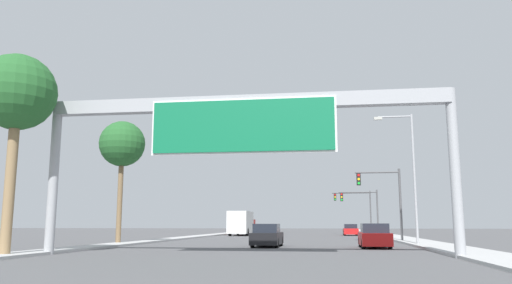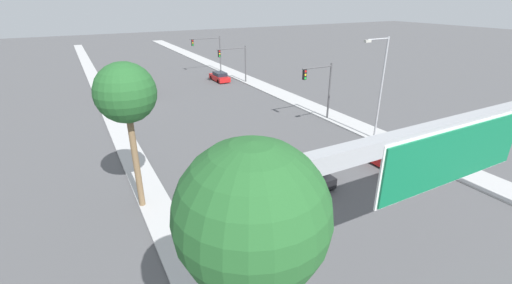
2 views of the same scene
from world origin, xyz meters
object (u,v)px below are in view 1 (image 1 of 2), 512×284
at_px(sign_gantry, 243,125).
at_px(palm_tree_background, 122,145).
at_px(car_near_left, 375,237).
at_px(traffic_light_near_intersection, 386,193).
at_px(palm_tree_foreground, 17,95).
at_px(traffic_light_far_intersection, 358,204).
at_px(traffic_light_mid_block, 364,204).
at_px(truck_box_primary, 242,223).
at_px(car_mid_right, 267,236).
at_px(street_lamp_right, 409,167).
at_px(car_far_left, 350,230).

height_order(sign_gantry, palm_tree_background, palm_tree_background).
height_order(car_near_left, traffic_light_near_intersection, traffic_light_near_intersection).
bearing_deg(sign_gantry, traffic_light_near_intersection, 65.73).
bearing_deg(palm_tree_foreground, palm_tree_background, 92.29).
bearing_deg(traffic_light_far_intersection, sign_gantry, -99.57).
bearing_deg(sign_gantry, traffic_light_mid_block, 77.85).
distance_m(sign_gantry, car_near_left, 12.85).
relative_size(truck_box_primary, palm_tree_background, 0.92).
xyz_separation_m(sign_gantry, car_mid_right, (0.00, 9.96, -5.65)).
bearing_deg(car_near_left, traffic_light_far_intersection, 87.97).
bearing_deg(palm_tree_foreground, traffic_light_mid_block, 65.04).
xyz_separation_m(palm_tree_background, street_lamp_right, (21.54, 1.02, -1.95)).
bearing_deg(palm_tree_foreground, car_far_left, 68.25).
bearing_deg(traffic_light_near_intersection, traffic_light_mid_block, 91.22).
bearing_deg(traffic_light_far_intersection, car_far_left, -101.54).
relative_size(car_mid_right, car_near_left, 1.09).
distance_m(traffic_light_near_intersection, street_lamp_right, 7.04).
bearing_deg(car_mid_right, truck_box_primary, 102.78).
height_order(truck_box_primary, traffic_light_far_intersection, traffic_light_far_intersection).
bearing_deg(sign_gantry, car_near_left, 52.68).
bearing_deg(car_near_left, street_lamp_right, 53.54).
height_order(traffic_light_near_intersection, traffic_light_far_intersection, traffic_light_far_intersection).
relative_size(palm_tree_foreground, street_lamp_right, 1.03).
relative_size(car_near_left, palm_tree_background, 0.45).
bearing_deg(traffic_light_mid_block, truck_box_primary, 177.41).
bearing_deg(truck_box_primary, car_near_left, -66.12).
xyz_separation_m(traffic_light_far_intersection, palm_tree_foreground, (-19.40, -52.08, 3.52)).
bearing_deg(street_lamp_right, car_far_left, 95.81).
height_order(car_near_left, palm_tree_foreground, palm_tree_foreground).
height_order(traffic_light_near_intersection, palm_tree_foreground, palm_tree_foreground).
height_order(traffic_light_near_intersection, palm_tree_background, palm_tree_background).
bearing_deg(car_mid_right, palm_tree_foreground, -132.52).
xyz_separation_m(car_far_left, truck_box_primary, (-14.00, -2.20, 0.88)).
xyz_separation_m(car_mid_right, traffic_light_mid_block, (8.64, 30.14, 3.19)).
height_order(car_mid_right, palm_tree_foreground, palm_tree_foreground).
height_order(traffic_light_near_intersection, street_lamp_right, street_lamp_right).
xyz_separation_m(car_near_left, street_lamp_right, (3.02, 4.09, 4.85)).
bearing_deg(palm_tree_background, car_near_left, -9.41).
height_order(sign_gantry, palm_tree_foreground, palm_tree_foreground).
relative_size(car_mid_right, street_lamp_right, 0.48).
bearing_deg(car_near_left, palm_tree_background, 170.59).
relative_size(car_mid_right, palm_tree_background, 0.49).
height_order(traffic_light_mid_block, street_lamp_right, street_lamp_right).
height_order(car_far_left, truck_box_primary, truck_box_primary).
bearing_deg(palm_tree_background, palm_tree_foreground, -87.71).
bearing_deg(palm_tree_background, traffic_light_far_intersection, 62.19).
bearing_deg(truck_box_primary, street_lamp_right, -58.28).
distance_m(traffic_light_near_intersection, traffic_light_mid_block, 20.01).
xyz_separation_m(car_near_left, truck_box_primary, (-14.00, 31.63, 0.85)).
relative_size(traffic_light_near_intersection, palm_tree_foreground, 0.63).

